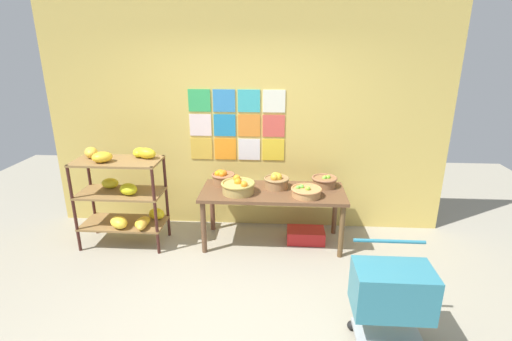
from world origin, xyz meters
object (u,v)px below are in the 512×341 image
at_px(fruit_basket_right, 238,187).
at_px(shopping_cart, 392,293).
at_px(produce_crate_under_table, 306,235).
at_px(fruit_basket_centre, 223,177).
at_px(fruit_basket_left, 324,181).
at_px(fruit_basket_back_left, 276,181).
at_px(fruit_basket_back_right, 306,191).
at_px(banana_shelf_unit, 124,191).
at_px(display_table, 273,197).

height_order(fruit_basket_right, shopping_cart, fruit_basket_right).
xyz_separation_m(fruit_basket_right, produce_crate_under_table, (0.81, 0.14, -0.68)).
distance_m(fruit_basket_centre, shopping_cart, 2.42).
relative_size(fruit_basket_left, fruit_basket_centre, 1.07).
height_order(fruit_basket_back_left, fruit_basket_back_right, fruit_basket_back_left).
bearing_deg(produce_crate_under_table, fruit_basket_right, -170.29).
bearing_deg(fruit_basket_back_right, fruit_basket_centre, 161.74).
height_order(fruit_basket_left, shopping_cart, shopping_cart).
bearing_deg(fruit_basket_back_left, banana_shelf_unit, -172.62).
xyz_separation_m(display_table, fruit_basket_left, (0.62, 0.18, 0.14)).
distance_m(banana_shelf_unit, fruit_basket_centre, 1.17).
height_order(fruit_basket_right, produce_crate_under_table, fruit_basket_right).
bearing_deg(fruit_basket_right, fruit_basket_back_left, 23.35).
relative_size(fruit_basket_right, fruit_basket_centre, 1.38).
distance_m(display_table, fruit_basket_right, 0.44).
height_order(banana_shelf_unit, shopping_cart, banana_shelf_unit).
distance_m(fruit_basket_right, fruit_basket_back_right, 0.78).
distance_m(banana_shelf_unit, fruit_basket_back_right, 2.13).
bearing_deg(shopping_cart, produce_crate_under_table, 106.50).
xyz_separation_m(display_table, shopping_cart, (0.97, -1.61, -0.12)).
distance_m(fruit_basket_left, shopping_cart, 1.84).
distance_m(banana_shelf_unit, display_table, 1.75).
bearing_deg(banana_shelf_unit, fruit_basket_left, 7.56).
bearing_deg(produce_crate_under_table, fruit_basket_back_left, 172.31).
distance_m(banana_shelf_unit, shopping_cart, 3.10).
height_order(display_table, shopping_cart, shopping_cart).
xyz_separation_m(fruit_basket_back_left, fruit_basket_centre, (-0.66, 0.09, 0.00)).
bearing_deg(fruit_basket_left, shopping_cart, -78.78).
xyz_separation_m(banana_shelf_unit, shopping_cart, (2.72, -1.47, -0.20)).
bearing_deg(fruit_basket_centre, fruit_basket_back_right, -18.26).
bearing_deg(fruit_basket_back_right, produce_crate_under_table, 80.66).
xyz_separation_m(fruit_basket_back_right, fruit_basket_centre, (-1.00, 0.33, 0.03)).
height_order(fruit_basket_right, fruit_basket_back_left, fruit_basket_back_left).
bearing_deg(fruit_basket_back_left, fruit_basket_left, 8.10).
xyz_separation_m(banana_shelf_unit, display_table, (1.74, 0.14, -0.08)).
xyz_separation_m(fruit_basket_left, produce_crate_under_table, (-0.21, -0.13, -0.67)).
bearing_deg(fruit_basket_right, banana_shelf_unit, -178.22).
bearing_deg(fruit_basket_back_left, fruit_basket_right, -156.65).
xyz_separation_m(display_table, fruit_basket_centre, (-0.62, 0.19, 0.16)).
distance_m(banana_shelf_unit, fruit_basket_back_left, 1.80).
distance_m(banana_shelf_unit, produce_crate_under_table, 2.25).
bearing_deg(display_table, fruit_basket_left, 16.04).
distance_m(fruit_basket_back_left, fruit_basket_centre, 0.67).
height_order(display_table, fruit_basket_back_right, fruit_basket_back_right).
bearing_deg(fruit_basket_back_right, fruit_basket_left, 53.49).
bearing_deg(fruit_basket_back_left, display_table, -112.11).
xyz_separation_m(fruit_basket_left, shopping_cart, (0.35, -1.79, -0.27)).
distance_m(fruit_basket_back_right, shopping_cart, 1.60).
bearing_deg(banana_shelf_unit, fruit_basket_right, 1.78).
bearing_deg(display_table, fruit_basket_right, -166.74).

